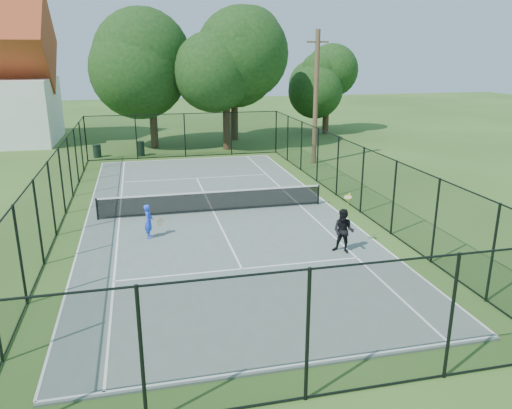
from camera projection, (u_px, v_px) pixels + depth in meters
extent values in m
plane|color=#2D4D1A|center=(213.00, 213.00, 22.53)|extent=(120.00, 120.00, 0.00)
cube|color=#56655D|center=(213.00, 212.00, 22.53)|extent=(11.00, 24.00, 0.06)
cylinder|color=black|center=(97.00, 209.00, 21.29)|extent=(0.08, 0.08, 0.95)
cylinder|color=black|center=(318.00, 195.00, 23.47)|extent=(0.08, 0.08, 0.95)
cube|color=black|center=(213.00, 202.00, 22.38)|extent=(10.00, 0.03, 0.88)
cube|color=white|center=(213.00, 192.00, 22.25)|extent=(10.00, 0.05, 0.06)
cylinder|color=#332114|center=(154.00, 122.00, 37.37)|extent=(0.56, 0.56, 3.94)
sphere|color=black|center=(150.00, 70.00, 36.27)|extent=(7.10, 7.10, 7.10)
cylinder|color=#332114|center=(227.00, 124.00, 36.72)|extent=(0.56, 0.56, 3.84)
sphere|color=black|center=(226.00, 72.00, 35.66)|extent=(6.89, 6.89, 6.89)
cylinder|color=#332114|center=(235.00, 113.00, 40.79)|extent=(0.56, 0.56, 4.34)
sphere|color=black|center=(234.00, 64.00, 39.65)|extent=(6.89, 6.89, 6.89)
cylinder|color=#332114|center=(326.00, 117.00, 44.17)|extent=(0.56, 0.56, 2.85)
sphere|color=black|center=(327.00, 87.00, 43.39)|extent=(4.97, 4.97, 4.97)
cylinder|color=black|center=(97.00, 151.00, 34.34)|extent=(0.54, 0.54, 0.83)
cylinder|color=black|center=(97.00, 145.00, 34.21)|extent=(0.58, 0.58, 0.05)
cylinder|color=black|center=(140.00, 149.00, 34.79)|extent=(0.54, 0.54, 0.98)
cylinder|color=black|center=(140.00, 142.00, 34.64)|extent=(0.58, 0.58, 0.05)
cylinder|color=#4C3823|center=(316.00, 99.00, 31.44)|extent=(0.30, 0.30, 8.30)
cube|color=#4C3823|center=(318.00, 42.00, 30.44)|extent=(1.40, 0.10, 0.10)
imported|color=blue|center=(149.00, 221.00, 19.18)|extent=(0.40, 0.53, 1.33)
torus|color=gold|center=(161.00, 222.00, 19.46)|extent=(0.27, 0.18, 0.29)
cylinder|color=silver|center=(161.00, 222.00, 19.46)|extent=(0.23, 0.15, 0.25)
imported|color=black|center=(344.00, 231.00, 17.71)|extent=(0.99, 0.96, 1.61)
torus|color=gold|center=(348.00, 197.00, 17.76)|extent=(0.30, 0.28, 0.14)
cylinder|color=silver|center=(348.00, 197.00, 17.76)|extent=(0.26, 0.24, 0.11)
sphere|color=#CCE526|center=(350.00, 194.00, 18.11)|extent=(0.07, 0.07, 0.07)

